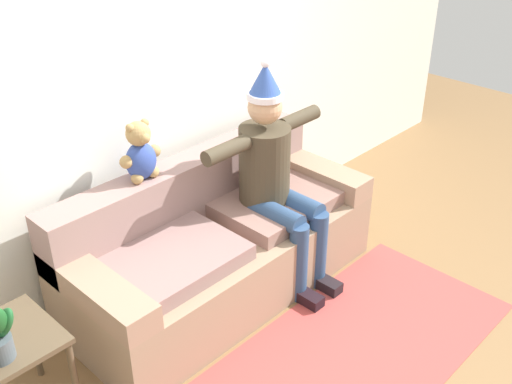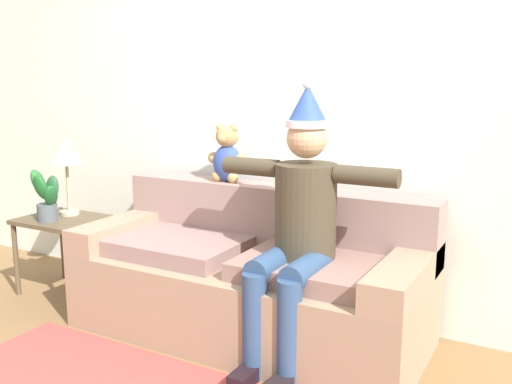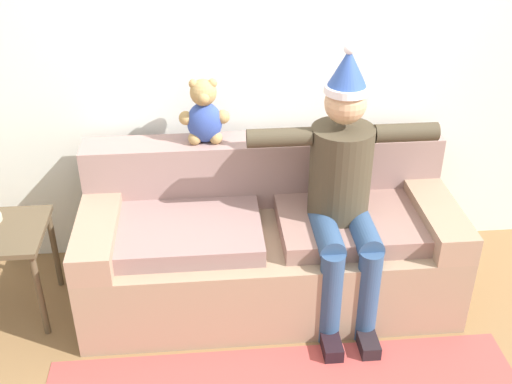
{
  "view_description": "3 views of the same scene",
  "coord_description": "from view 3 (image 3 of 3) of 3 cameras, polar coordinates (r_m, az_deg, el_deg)",
  "views": [
    {
      "loc": [
        -2.25,
        -1.49,
        2.67
      ],
      "look_at": [
        0.14,
        0.79,
        0.78
      ],
      "focal_mm": 43.06,
      "sensor_mm": 36.0,
      "label": 1
    },
    {
      "loc": [
        1.64,
        -1.85,
        1.54
      ],
      "look_at": [
        0.07,
        0.95,
        0.9
      ],
      "focal_mm": 40.05,
      "sensor_mm": 36.0,
      "label": 2
    },
    {
      "loc": [
        -0.35,
        -2.03,
        2.48
      ],
      "look_at": [
        -0.08,
        0.95,
        0.72
      ],
      "focal_mm": 44.59,
      "sensor_mm": 36.0,
      "label": 3
    }
  ],
  "objects": [
    {
      "name": "back_wall",
      "position": [
        3.77,
        0.33,
        12.99
      ],
      "size": [
        7.0,
        0.1,
        2.7
      ],
      "primitive_type": "cube",
      "color": "white",
      "rests_on": "ground_plane"
    },
    {
      "name": "teddy_bear",
      "position": [
        3.62,
        -4.67,
        6.96
      ],
      "size": [
        0.29,
        0.17,
        0.38
      ],
      "color": "#334CA1",
      "rests_on": "couch"
    },
    {
      "name": "person_seated",
      "position": [
        3.42,
        7.86,
        0.49
      ],
      "size": [
        1.02,
        0.77,
        1.54
      ],
      "color": "#443A2A",
      "rests_on": "ground_plane"
    },
    {
      "name": "couch",
      "position": [
        3.74,
        1.06,
        -4.41
      ],
      "size": [
        2.11,
        0.9,
        0.87
      ],
      "color": "#9A7F64",
      "rests_on": "ground_plane"
    }
  ]
}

